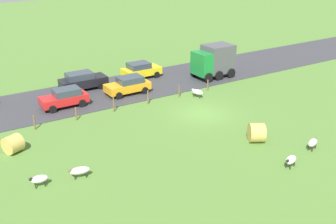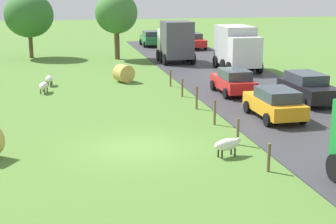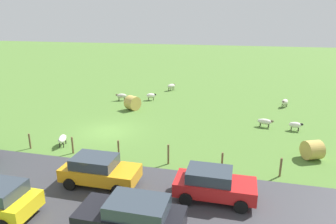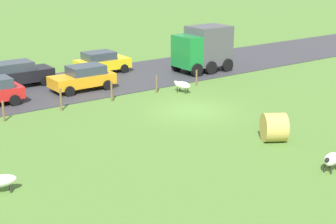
# 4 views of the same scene
# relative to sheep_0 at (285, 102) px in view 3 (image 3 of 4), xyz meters

# --- Properties ---
(ground_plane) EXTENTS (160.00, 160.00, 0.00)m
(ground_plane) POSITION_rel_sheep_0_xyz_m (10.47, -14.39, -0.54)
(ground_plane) COLOR #517A33
(road_strip) EXTENTS (8.00, 80.00, 0.06)m
(road_strip) POSITION_rel_sheep_0_xyz_m (19.55, -14.39, -0.51)
(road_strip) COLOR #38383D
(road_strip) RESTS_ON ground_plane
(sheep_0) EXTENTS (1.08, 0.88, 0.82)m
(sheep_0) POSITION_rel_sheep_0_xyz_m (0.00, 0.00, 0.00)
(sheep_0) COLOR silver
(sheep_0) RESTS_ON ground_plane
(sheep_1) EXTENTS (0.70, 1.33, 0.71)m
(sheep_1) POSITION_rel_sheep_0_xyz_m (6.50, -2.27, -0.07)
(sheep_1) COLOR silver
(sheep_1) RESTS_ON ground_plane
(sheep_2) EXTENTS (0.74, 1.13, 0.77)m
(sheep_2) POSITION_rel_sheep_0_xyz_m (0.62, -13.78, -0.03)
(sheep_2) COLOR white
(sheep_2) RESTS_ON ground_plane
(sheep_3) EXTENTS (1.29, 0.78, 0.74)m
(sheep_3) POSITION_rel_sheep_0_xyz_m (13.82, -16.29, -0.04)
(sheep_3) COLOR white
(sheep_3) RESTS_ON ground_plane
(sheep_4) EXTENTS (1.26, 1.05, 0.82)m
(sheep_4) POSITION_rel_sheep_0_xyz_m (-4.37, -12.68, 0.02)
(sheep_4) COLOR beige
(sheep_4) RESTS_ON ground_plane
(sheep_5) EXTENTS (0.79, 1.21, 0.77)m
(sheep_5) POSITION_rel_sheep_0_xyz_m (1.47, -16.87, -0.02)
(sheep_5) COLOR beige
(sheep_5) RESTS_ON ground_plane
(sheep_6) EXTENTS (0.57, 1.09, 0.72)m
(sheep_6) POSITION_rel_sheep_0_xyz_m (6.82, 0.03, -0.06)
(sheep_6) COLOR white
(sheep_6) RESTS_ON ground_plane
(hay_bale_0) EXTENTS (1.53, 1.43, 1.22)m
(hay_bale_0) POSITION_rel_sheep_0_xyz_m (11.90, 0.29, 0.07)
(hay_bale_0) COLOR tan
(hay_bale_0) RESTS_ON ground_plane
(hay_bale_1) EXTENTS (1.71, 1.60, 1.36)m
(hay_bale_1) POSITION_rel_sheep_0_xyz_m (4.40, -14.51, 0.14)
(hay_bale_1) COLOR tan
(hay_bale_1) RESTS_ON ground_plane
(fence_post_0) EXTENTS (0.12, 0.12, 1.08)m
(fence_post_0) POSITION_rel_sheep_0_xyz_m (14.76, -18.19, -0.00)
(fence_post_0) COLOR brown
(fence_post_0) RESTS_ON ground_plane
(fence_post_1) EXTENTS (0.12, 0.12, 1.15)m
(fence_post_1) POSITION_rel_sheep_0_xyz_m (14.76, -14.93, 0.03)
(fence_post_1) COLOR brown
(fence_post_1) RESTS_ON ground_plane
(fence_post_2) EXTENTS (0.12, 0.12, 1.23)m
(fence_post_2) POSITION_rel_sheep_0_xyz_m (14.76, -11.68, 0.07)
(fence_post_2) COLOR brown
(fence_post_2) RESTS_ON ground_plane
(fence_post_3) EXTENTS (0.12, 0.12, 1.28)m
(fence_post_3) POSITION_rel_sheep_0_xyz_m (14.76, -8.42, 0.10)
(fence_post_3) COLOR brown
(fence_post_3) RESTS_ON ground_plane
(fence_post_4) EXTENTS (0.12, 0.12, 1.11)m
(fence_post_4) POSITION_rel_sheep_0_xyz_m (14.76, -5.16, 0.01)
(fence_post_4) COLOR brown
(fence_post_4) RESTS_ON ground_plane
(fence_post_5) EXTENTS (0.12, 0.12, 1.14)m
(fence_post_5) POSITION_rel_sheep_0_xyz_m (14.76, -1.91, 0.03)
(fence_post_5) COLOR brown
(fence_post_5) RESTS_ON ground_plane
(car_1) EXTENTS (2.04, 4.09, 1.57)m
(car_1) POSITION_rel_sheep_0_xyz_m (17.99, -11.43, 0.33)
(car_1) COLOR orange
(car_1) RESTS_ON road_strip
(car_2) EXTENTS (1.96, 3.93, 1.56)m
(car_2) POSITION_rel_sheep_0_xyz_m (17.95, -5.38, 0.33)
(car_2) COLOR red
(car_2) RESTS_ON road_strip
(car_3) EXTENTS (2.10, 4.38, 1.66)m
(car_3) POSITION_rel_sheep_0_xyz_m (21.38, -8.32, 0.38)
(car_3) COLOR black
(car_3) RESTS_ON road_strip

